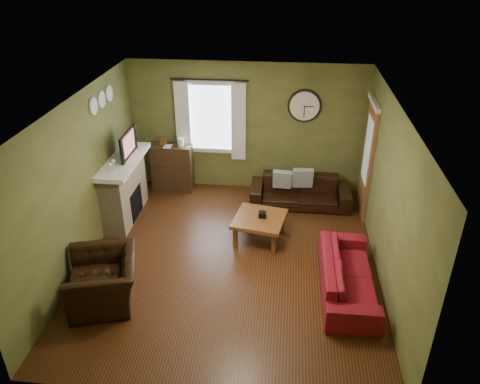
# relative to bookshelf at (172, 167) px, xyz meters

# --- Properties ---
(floor) EXTENTS (4.60, 5.20, 0.00)m
(floor) POSITION_rel_bookshelf_xyz_m (1.49, -2.34, -0.48)
(floor) COLOR #41220F
(floor) RESTS_ON ground
(ceiling) EXTENTS (4.60, 5.20, 0.00)m
(ceiling) POSITION_rel_bookshelf_xyz_m (1.49, -2.34, 2.12)
(ceiling) COLOR white
(ceiling) RESTS_ON ground
(wall_left) EXTENTS (0.00, 5.20, 2.60)m
(wall_left) POSITION_rel_bookshelf_xyz_m (-0.81, -2.34, 0.82)
(wall_left) COLOR brown
(wall_left) RESTS_ON ground
(wall_right) EXTENTS (0.00, 5.20, 2.60)m
(wall_right) POSITION_rel_bookshelf_xyz_m (3.79, -2.34, 0.82)
(wall_right) COLOR brown
(wall_right) RESTS_ON ground
(wall_back) EXTENTS (4.60, 0.00, 2.60)m
(wall_back) POSITION_rel_bookshelf_xyz_m (1.49, 0.26, 0.82)
(wall_back) COLOR brown
(wall_back) RESTS_ON ground
(wall_front) EXTENTS (4.60, 0.00, 2.60)m
(wall_front) POSITION_rel_bookshelf_xyz_m (1.49, -4.94, 0.82)
(wall_front) COLOR brown
(wall_front) RESTS_ON ground
(fireplace) EXTENTS (0.40, 1.40, 1.10)m
(fireplace) POSITION_rel_bookshelf_xyz_m (-0.61, -1.19, 0.07)
(fireplace) COLOR #C7AF86
(fireplace) RESTS_ON floor
(firebox) EXTENTS (0.04, 0.60, 0.55)m
(firebox) POSITION_rel_bookshelf_xyz_m (-0.42, -1.19, -0.18)
(firebox) COLOR black
(firebox) RESTS_ON fireplace
(mantel) EXTENTS (0.58, 1.60, 0.08)m
(mantel) POSITION_rel_bookshelf_xyz_m (-0.58, -1.19, 0.66)
(mantel) COLOR white
(mantel) RESTS_ON fireplace
(tv) EXTENTS (0.08, 0.60, 0.35)m
(tv) POSITION_rel_bookshelf_xyz_m (-0.56, -1.04, 0.87)
(tv) COLOR black
(tv) RESTS_ON mantel
(tv_screen) EXTENTS (0.02, 0.62, 0.36)m
(tv_screen) POSITION_rel_bookshelf_xyz_m (-0.48, -1.04, 0.93)
(tv_screen) COLOR #994C3F
(tv_screen) RESTS_ON mantel
(medallion_left) EXTENTS (0.28, 0.28, 0.03)m
(medallion_left) POSITION_rel_bookshelf_xyz_m (-0.79, -1.54, 1.77)
(medallion_left) COLOR white
(medallion_left) RESTS_ON wall_left
(medallion_mid) EXTENTS (0.28, 0.28, 0.03)m
(medallion_mid) POSITION_rel_bookshelf_xyz_m (-0.79, -1.19, 1.77)
(medallion_mid) COLOR white
(medallion_mid) RESTS_ON wall_left
(medallion_right) EXTENTS (0.28, 0.28, 0.03)m
(medallion_right) POSITION_rel_bookshelf_xyz_m (-0.79, -0.84, 1.77)
(medallion_right) COLOR white
(medallion_right) RESTS_ON wall_left
(window_pane) EXTENTS (1.00, 0.02, 1.30)m
(window_pane) POSITION_rel_bookshelf_xyz_m (0.79, 0.24, 1.02)
(window_pane) COLOR silver
(window_pane) RESTS_ON wall_back
(curtain_rod) EXTENTS (0.03, 0.03, 1.50)m
(curtain_rod) POSITION_rel_bookshelf_xyz_m (0.79, 0.14, 1.79)
(curtain_rod) COLOR black
(curtain_rod) RESTS_ON wall_back
(curtain_left) EXTENTS (0.28, 0.04, 1.55)m
(curtain_left) POSITION_rel_bookshelf_xyz_m (0.24, 0.14, 0.97)
(curtain_left) COLOR white
(curtain_left) RESTS_ON wall_back
(curtain_right) EXTENTS (0.28, 0.04, 1.55)m
(curtain_right) POSITION_rel_bookshelf_xyz_m (1.34, 0.14, 0.97)
(curtain_right) COLOR white
(curtain_right) RESTS_ON wall_back
(wall_clock) EXTENTS (0.64, 0.06, 0.64)m
(wall_clock) POSITION_rel_bookshelf_xyz_m (2.59, 0.21, 1.32)
(wall_clock) COLOR white
(wall_clock) RESTS_ON wall_back
(door) EXTENTS (0.05, 0.90, 2.10)m
(door) POSITION_rel_bookshelf_xyz_m (3.76, -0.49, 0.57)
(door) COLOR brown
(door) RESTS_ON floor
(bookshelf) EXTENTS (0.82, 0.35, 0.97)m
(bookshelf) POSITION_rel_bookshelf_xyz_m (0.00, 0.00, 0.00)
(bookshelf) COLOR #392616
(bookshelf) RESTS_ON floor
(book) EXTENTS (0.16, 0.21, 0.02)m
(book) POSITION_rel_bookshelf_xyz_m (-0.12, -0.08, 0.48)
(book) COLOR brown
(book) RESTS_ON bookshelf
(sofa_brown) EXTENTS (1.91, 0.75, 0.56)m
(sofa_brown) POSITION_rel_bookshelf_xyz_m (2.60, -0.38, -0.21)
(sofa_brown) COLOR black
(sofa_brown) RESTS_ON floor
(pillow_left) EXTENTS (0.39, 0.15, 0.38)m
(pillow_left) POSITION_rel_bookshelf_xyz_m (2.63, -0.33, 0.07)
(pillow_left) COLOR #8B969E
(pillow_left) RESTS_ON sofa_brown
(pillow_right) EXTENTS (0.36, 0.13, 0.35)m
(pillow_right) POSITION_rel_bookshelf_xyz_m (2.24, -0.43, 0.07)
(pillow_right) COLOR #8B969E
(pillow_right) RESTS_ON sofa_brown
(sofa_red) EXTENTS (0.74, 1.90, 0.56)m
(sofa_red) POSITION_rel_bookshelf_xyz_m (3.27, -2.87, -0.21)
(sofa_red) COLOR maroon
(sofa_red) RESTS_ON floor
(armchair) EXTENTS (1.21, 1.30, 0.70)m
(armchair) POSITION_rel_bookshelf_xyz_m (-0.18, -3.46, -0.14)
(armchair) COLOR black
(armchair) RESTS_ON floor
(coffee_table) EXTENTS (0.96, 0.96, 0.44)m
(coffee_table) POSITION_rel_bookshelf_xyz_m (1.90, -1.68, -0.26)
(coffee_table) COLOR brown
(coffee_table) RESTS_ON floor
(tissue_box) EXTENTS (0.12, 0.12, 0.10)m
(tissue_box) POSITION_rel_bookshelf_xyz_m (1.94, -1.66, -0.08)
(tissue_box) COLOR black
(tissue_box) RESTS_ON coffee_table
(wine_glass_a) EXTENTS (0.07, 0.07, 0.20)m
(wine_glass_a) POSITION_rel_bookshelf_xyz_m (-0.56, -1.79, 0.79)
(wine_glass_a) COLOR white
(wine_glass_a) RESTS_ON mantel
(wine_glass_b) EXTENTS (0.07, 0.07, 0.19)m
(wine_glass_b) POSITION_rel_bookshelf_xyz_m (-0.56, -1.62, 0.79)
(wine_glass_b) COLOR white
(wine_glass_b) RESTS_ON mantel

